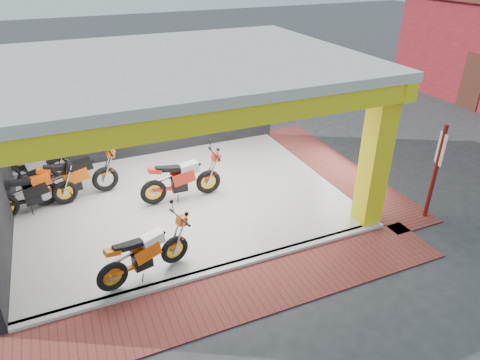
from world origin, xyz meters
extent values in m
plane|color=#2D2D30|center=(0.00, 0.00, 0.00)|extent=(80.00, 80.00, 0.00)
cube|color=white|center=(0.00, 2.00, 0.05)|extent=(8.00, 6.00, 0.10)
cube|color=beige|center=(0.00, 2.00, 3.60)|extent=(8.40, 6.40, 0.20)
cube|color=black|center=(0.00, 5.10, 1.75)|extent=(8.20, 0.20, 3.50)
cube|color=yellow|center=(3.75, -0.75, 1.75)|extent=(0.50, 0.50, 3.50)
cube|color=yellow|center=(0.00, -1.00, 3.30)|extent=(8.40, 0.30, 0.40)
cube|color=yellow|center=(4.00, 2.00, 3.30)|extent=(0.30, 6.40, 0.40)
cube|color=white|center=(0.00, -1.02, 0.05)|extent=(8.00, 0.20, 0.10)
cube|color=maroon|center=(0.00, -1.80, 0.01)|extent=(9.00, 1.40, 0.03)
cube|color=maroon|center=(4.80, 2.00, 0.01)|extent=(1.40, 7.00, 0.03)
cube|color=#3F1E14|center=(12.98, 4.50, 1.10)|extent=(0.06, 1.00, 2.20)
cylinder|color=maroon|center=(5.29, -1.12, 1.20)|extent=(0.10, 0.10, 2.40)
cube|color=white|center=(5.29, -1.12, 1.82)|extent=(0.15, 0.32, 0.77)
camera|label=1|loc=(-2.44, -7.43, 5.81)|focal=32.00mm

